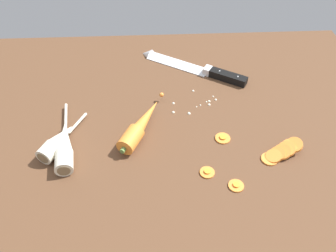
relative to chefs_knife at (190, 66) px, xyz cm
name	(u,v)px	position (x,y,z in cm)	size (l,w,h in cm)	color
ground_plane	(168,130)	(-7.95, -24.38, -2.65)	(120.00, 90.00, 4.00)	brown
chefs_knife	(190,66)	(0.00, 0.00, 0.00)	(31.16, 21.35, 4.18)	silver
whole_carrot	(141,125)	(-14.62, -26.32, 1.45)	(11.66, 20.71, 4.20)	orange
parsnip_front	(58,142)	(-33.73, -30.79, 1.33)	(9.64, 16.36, 4.00)	silver
parsnip_mid_left	(64,145)	(-32.01, -32.07, 1.33)	(6.09, 23.39, 4.00)	silver
carrot_slice_stack	(282,151)	(17.77, -35.58, 0.45)	(10.04, 6.45, 3.53)	orange
carrot_slice_stray_near	(236,185)	(5.62, -43.91, -0.29)	(3.33, 3.33, 0.70)	orange
carrot_slice_stray_mid	(223,138)	(5.08, -29.93, -0.29)	(3.67, 3.67, 0.70)	orange
carrot_slice_stray_far	(207,172)	(-0.03, -40.08, -0.29)	(3.30, 3.30, 0.70)	orange
mince_crumbs	(195,104)	(-0.23, -17.04, -0.29)	(12.56, 10.15, 0.86)	silver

